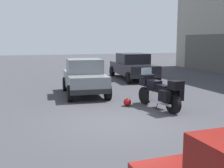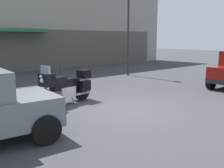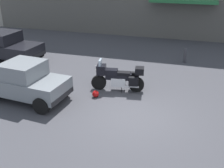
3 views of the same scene
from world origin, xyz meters
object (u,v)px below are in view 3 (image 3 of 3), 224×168
object	(u,v)px
helmet	(96,94)
car_sedan_far	(2,45)
car_compact_side	(25,81)
motorcycle	(119,77)
bollard_curbside	(185,55)

from	to	relation	value
helmet	car_sedan_far	world-z (taller)	car_sedan_far
helmet	car_compact_side	size ratio (longest dim) A/B	0.08
motorcycle	car_compact_side	distance (m)	3.79
motorcycle	bollard_curbside	bearing A→B (deg)	-128.07
car_compact_side	bollard_curbside	bearing A→B (deg)	-127.32
helmet	bollard_curbside	bearing A→B (deg)	58.84
motorcycle	helmet	distance (m)	1.24
helmet	bollard_curbside	size ratio (longest dim) A/B	0.34
motorcycle	bollard_curbside	world-z (taller)	motorcycle
car_sedan_far	bollard_curbside	size ratio (longest dim) A/B	5.60
car_compact_side	car_sedan_far	bearing A→B (deg)	-39.06
bollard_curbside	motorcycle	bearing A→B (deg)	-119.26
helmet	bollard_curbside	distance (m)	6.29
car_compact_side	helmet	bearing A→B (deg)	-154.50
motorcycle	car_compact_side	bearing A→B (deg)	20.02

